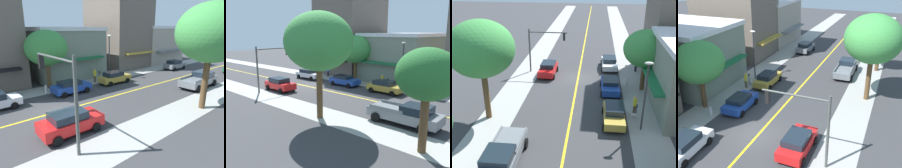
{
  "view_description": "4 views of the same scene",
  "coord_description": "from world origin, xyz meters",
  "views": [
    {
      "loc": [
        14.85,
        -6.42,
        6.82
      ],
      "look_at": [
        1.63,
        4.74,
        1.97
      ],
      "focal_mm": 31.43,
      "sensor_mm": 36.0,
      "label": 1
    },
    {
      "loc": [
        21.56,
        25.16,
        7.32
      ],
      "look_at": [
        1.57,
        7.03,
        1.57
      ],
      "focal_mm": 39.6,
      "sensor_mm": 36.0,
      "label": 2
    },
    {
      "loc": [
        -1.96,
        31.53,
        13.06
      ],
      "look_at": [
        1.14,
        5.2,
        1.43
      ],
      "focal_mm": 44.27,
      "sensor_mm": 36.0,
      "label": 3
    },
    {
      "loc": [
        9.77,
        -16.94,
        13.25
      ],
      "look_at": [
        0.39,
        6.26,
        2.21
      ],
      "focal_mm": 43.9,
      "sensor_mm": 36.0,
      "label": 4
    }
  ],
  "objects": [
    {
      "name": "tan_rowhouse",
      "position": [
        -13.72,
        19.18,
        7.64
      ],
      "size": [
        11.59,
        8.94,
        15.27
      ],
      "rotation": [
        0.0,
        0.0,
        -1.57
      ],
      "color": "#665B51",
      "rests_on": "ground"
    },
    {
      "name": "blue_sedan_left_curb",
      "position": [
        -3.74,
        3.42,
        0.77
      ],
      "size": [
        2.17,
        4.22,
        1.43
      ],
      "rotation": [
        0.0,
        0.0,
        1.59
      ],
      "color": "#1E429E",
      "rests_on": "ground"
    },
    {
      "name": "red_sedan_right_curb",
      "position": [
        3.86,
        -0.81,
        0.83
      ],
      "size": [
        2.17,
        4.3,
        1.59
      ],
      "rotation": [
        0.0,
        0.0,
        1.56
      ],
      "color": "red",
      "rests_on": "ground"
    },
    {
      "name": "street_tree_right_corner",
      "position": [
        7.52,
        10.32,
        6.5
      ],
      "size": [
        5.72,
        5.72,
        8.97
      ],
      "color": "brown",
      "rests_on": "ground"
    },
    {
      "name": "green_sedan_right_curb",
      "position": [
        3.73,
        28.77,
        0.85
      ],
      "size": [
        2.18,
        4.7,
        1.64
      ],
      "rotation": [
        0.0,
        0.0,
        1.62
      ],
      "color": "#196638",
      "rests_on": "ground"
    },
    {
      "name": "grey_pickup_truck",
      "position": [
        4.06,
        16.64,
        0.89
      ],
      "size": [
        2.42,
        5.88,
        1.76
      ],
      "rotation": [
        0.0,
        0.0,
        1.58
      ],
      "color": "slate",
      "rests_on": "ground"
    },
    {
      "name": "fire_hydrant",
      "position": [
        -5.79,
        1.36,
        0.42
      ],
      "size": [
        0.44,
        0.24,
        0.85
      ],
      "color": "silver",
      "rests_on": "ground"
    },
    {
      "name": "street_tree_left_near",
      "position": [
        7.62,
        19.52,
        4.82
      ],
      "size": [
        3.7,
        3.7,
        6.46
      ],
      "color": "brown",
      "rests_on": "ground"
    },
    {
      "name": "street_lamp",
      "position": [
        -6.14,
        10.81,
        3.8
      ],
      "size": [
        0.7,
        0.36,
        6.1
      ],
      "color": "#38383D",
      "rests_on": "ground"
    },
    {
      "name": "sidewalk_left",
      "position": [
        -6.75,
        0.0,
        0.0
      ],
      "size": [
        3.26,
        126.0,
        0.01
      ],
      "primitive_type": "cube",
      "color": "#9E9E99",
      "rests_on": "ground"
    },
    {
      "name": "white_sedan_left_curb",
      "position": [
        -3.89,
        -4.12,
        0.78
      ],
      "size": [
        2.22,
        4.44,
        1.49
      ],
      "rotation": [
        0.0,
        0.0,
        1.6
      ],
      "color": "silver",
      "rests_on": "ground"
    },
    {
      "name": "pedestrian_yellow_shirt",
      "position": [
        -5.88,
        8.11,
        0.98
      ],
      "size": [
        0.37,
        0.37,
        1.84
      ],
      "rotation": [
        0.0,
        0.0,
        0.89
      ],
      "color": "brown",
      "rests_on": "ground"
    },
    {
      "name": "parking_meter",
      "position": [
        -5.92,
        8.95,
        0.91
      ],
      "size": [
        0.12,
        0.18,
        1.39
      ],
      "color": "#4C4C51",
      "rests_on": "ground"
    },
    {
      "name": "street_tree_left_far",
      "position": [
        -7.31,
        2.46,
        4.72
      ],
      "size": [
        4.79,
        4.79,
        6.78
      ],
      "color": "brown",
      "rests_on": "ground"
    },
    {
      "name": "ground_plane",
      "position": [
        0.0,
        0.0,
        0.0
      ],
      "size": [
        140.0,
        140.0,
        0.0
      ],
      "primitive_type": "plane",
      "color": "#38383A"
    },
    {
      "name": "grey_sedan_left_curb",
      "position": [
        -4.03,
        23.88,
        0.83
      ],
      "size": [
        2.21,
        4.18,
        1.59
      ],
      "rotation": [
        0.0,
        0.0,
        1.54
      ],
      "color": "slate",
      "rests_on": "ground"
    },
    {
      "name": "road_centerline_stripe",
      "position": [
        0.0,
        0.0,
        0.0
      ],
      "size": [
        0.2,
        126.0,
        0.0
      ],
      "primitive_type": "cube",
      "color": "yellow",
      "rests_on": "ground"
    },
    {
      "name": "sidewalk_right",
      "position": [
        6.75,
        0.0,
        0.0
      ],
      "size": [
        3.26,
        126.0,
        0.01
      ],
      "primitive_type": "cube",
      "color": "#9E9E99",
      "rests_on": "ground"
    },
    {
      "name": "gold_sedan_left_curb",
      "position": [
        -3.86,
        9.79,
        0.8
      ],
      "size": [
        1.99,
        4.38,
        1.53
      ],
      "rotation": [
        0.0,
        0.0,
        1.57
      ],
      "color": "#B29338",
      "rests_on": "ground"
    },
    {
      "name": "small_dog",
      "position": [
        -5.65,
        8.98,
        0.38
      ],
      "size": [
        0.76,
        0.49,
        0.57
      ],
      "rotation": [
        0.0,
        0.0,
        5.89
      ],
      "color": "silver",
      "rests_on": "ground"
    },
    {
      "name": "traffic_light_mast",
      "position": [
        4.75,
        -1.68,
        3.81
      ],
      "size": [
        4.92,
        0.32,
        5.61
      ],
      "rotation": [
        0.0,
        0.0,
        3.14
      ],
      "color": "#474C47",
      "rests_on": "ground"
    },
    {
      "name": "pale_office_building",
      "position": [
        -13.71,
        6.97,
        3.56
      ],
      "size": [
        12.87,
        9.7,
        7.09
      ],
      "rotation": [
        0.0,
        0.0,
        -1.57
      ],
      "color": "gray",
      "rests_on": "ground"
    },
    {
      "name": "brick_apartment_block",
      "position": [
        -13.71,
        28.28,
        3.72
      ],
      "size": [
        11.93,
        10.99,
        7.42
      ],
      "rotation": [
        0.0,
        0.0,
        -1.57
      ],
      "color": "#A39989",
      "rests_on": "ground"
    }
  ]
}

